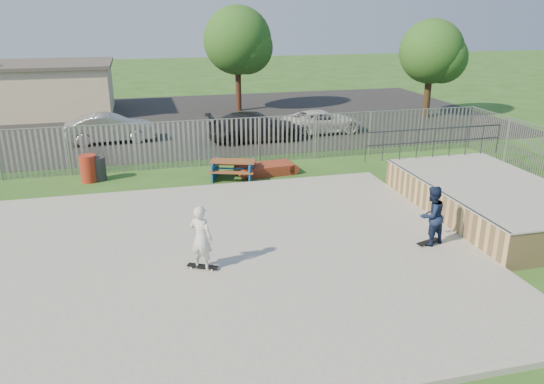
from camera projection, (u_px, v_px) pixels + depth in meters
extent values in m
plane|color=#2B511C|center=(202.00, 262.00, 14.23)|extent=(120.00, 120.00, 0.00)
cube|color=gray|center=(202.00, 259.00, 14.20)|extent=(15.00, 12.00, 0.15)
cube|color=tan|center=(491.00, 201.00, 17.15)|extent=(4.00, 7.00, 1.05)
cube|color=#9E9E99|center=(493.00, 185.00, 16.96)|extent=(4.05, 7.05, 0.04)
cylinder|color=#383A3F|center=(438.00, 190.00, 16.51)|extent=(0.06, 7.00, 0.06)
cube|color=brown|center=(233.00, 161.00, 20.87)|extent=(1.87, 1.21, 0.06)
cube|color=brown|center=(231.00, 172.00, 20.42)|extent=(1.74, 0.83, 0.05)
cube|color=brown|center=(235.00, 164.00, 21.51)|extent=(1.74, 0.83, 0.05)
cube|color=#144D8B|center=(233.00, 170.00, 20.99)|extent=(1.91, 1.79, 0.72)
cube|color=maroon|center=(266.00, 169.00, 21.59)|extent=(2.17, 1.24, 0.42)
cylinder|color=maroon|center=(89.00, 169.00, 20.56)|extent=(0.64, 0.64, 1.06)
cylinder|color=#262729|center=(99.00, 169.00, 20.74)|extent=(0.56, 0.56, 0.93)
cube|color=black|center=(163.00, 121.00, 31.61)|extent=(40.00, 18.00, 0.02)
imported|color=#AAA9AE|center=(110.00, 128.00, 26.46)|extent=(4.41, 1.81, 1.42)
imported|color=black|center=(255.00, 126.00, 26.79)|extent=(4.97, 2.12, 1.43)
imported|color=silver|center=(322.00, 122.00, 28.48)|extent=(4.49, 2.36, 1.21)
cube|color=beige|center=(27.00, 91.00, 32.94)|extent=(10.00, 6.00, 3.00)
cube|color=#4C4742|center=(23.00, 65.00, 32.41)|extent=(10.40, 6.40, 0.20)
cylinder|color=#42241A|center=(238.00, 81.00, 34.13)|extent=(0.37, 0.37, 3.82)
sphere|color=#25501B|center=(237.00, 40.00, 33.28)|extent=(4.28, 4.28, 4.28)
cylinder|color=#3B2A17|center=(428.00, 90.00, 32.18)|extent=(0.41, 0.41, 3.38)
sphere|color=#254F1B|center=(431.00, 51.00, 31.43)|extent=(3.79, 3.79, 3.79)
cube|color=black|center=(429.00, 242.00, 14.94)|extent=(0.82, 0.44, 0.02)
cube|color=black|center=(202.00, 266.00, 13.53)|extent=(0.80, 0.55, 0.02)
imported|color=#141F3F|center=(431.00, 216.00, 14.68)|extent=(0.99, 0.88, 1.71)
imported|color=silver|center=(201.00, 238.00, 13.27)|extent=(0.74, 0.70, 1.71)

